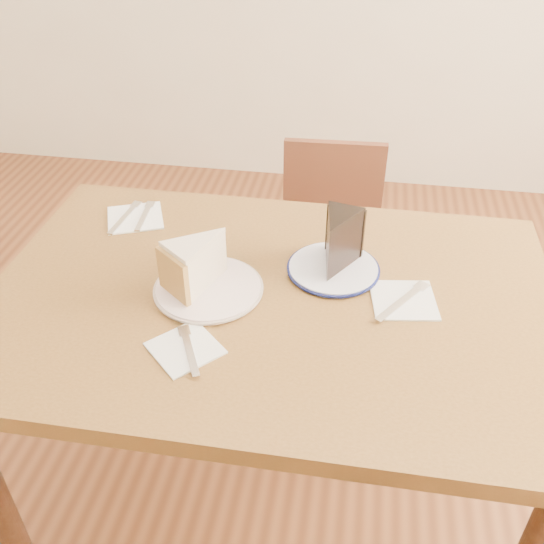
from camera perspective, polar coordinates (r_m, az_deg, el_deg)
The scene contains 14 objects.
ground at distance 1.84m, azimuth -0.12°, elevation -20.70°, with size 4.00×4.00×0.00m, color #452312.
table at distance 1.34m, azimuth -0.15°, elevation -5.42°, with size 1.20×0.80×0.75m.
chair_far at distance 1.98m, azimuth 5.31°, elevation 1.68°, with size 0.39×0.39×0.76m.
plate_cream at distance 1.29m, azimuth -6.00°, elevation -1.56°, with size 0.22×0.22×0.01m, color silver.
plate_navy at distance 1.35m, azimuth 5.79°, elevation 0.30°, with size 0.20×0.20×0.01m, color white.
carrot_cake at distance 1.28m, azimuth -6.67°, elevation 0.85°, with size 0.09×0.13×0.10m, color beige, non-canonical shape.
chocolate_cake at distance 1.31m, azimuth 6.10°, elevation 2.54°, with size 0.08×0.12×0.12m, color black, non-canonical shape.
napkin_cream at distance 1.16m, azimuth -8.18°, elevation -7.11°, with size 0.12×0.12×0.00m, color white.
napkin_navy at distance 1.29m, azimuth 12.28°, elevation -2.59°, with size 0.13×0.13×0.00m, color white.
napkin_spare at distance 1.57m, azimuth -12.75°, elevation 5.01°, with size 0.13×0.13×0.00m, color white.
fork_cream at distance 1.15m, azimuth -7.78°, elevation -7.36°, with size 0.01×0.14×0.00m, color silver.
knife_navy at distance 1.28m, azimuth 12.13°, elevation -2.73°, with size 0.02×0.17×0.00m, color white.
fork_spare at distance 1.57m, azimuth -11.93°, elevation 5.18°, with size 0.01×0.14×0.00m, color silver.
knife_spare at distance 1.57m, azimuth -13.73°, elevation 5.00°, with size 0.01×0.16×0.00m, color silver.
Camera 1 is at (0.17, -0.99, 1.55)m, focal length 40.00 mm.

